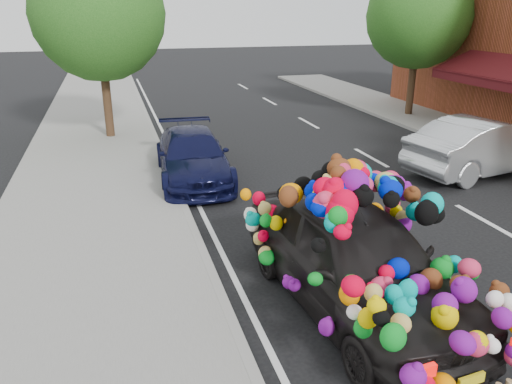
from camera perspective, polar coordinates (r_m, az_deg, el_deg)
ground at (r=9.55m, az=8.20°, el=-5.92°), size 100.00×100.00×0.00m
sidewalk at (r=8.82m, az=-18.57°, el=-8.76°), size 4.00×60.00×0.12m
kerb at (r=8.89m, az=-5.88°, el=-7.43°), size 0.15×60.00×0.13m
lane_markings at (r=11.42m, az=24.96°, el=-3.17°), size 6.00×50.00×0.01m
tree_near_sidewalk at (r=17.27m, az=-17.58°, el=18.86°), size 4.20×4.20×6.13m
tree_far_b at (r=21.26m, az=18.09°, el=18.55°), size 4.00×4.00×5.90m
plush_art_car at (r=7.24m, az=11.36°, el=-5.00°), size 2.66×4.98×2.21m
navy_sedan at (r=12.91m, az=-7.25°, el=4.09°), size 1.97×4.37×1.24m
silver_hatchback at (r=14.62m, az=24.66°, el=4.81°), size 4.75×2.44×1.49m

